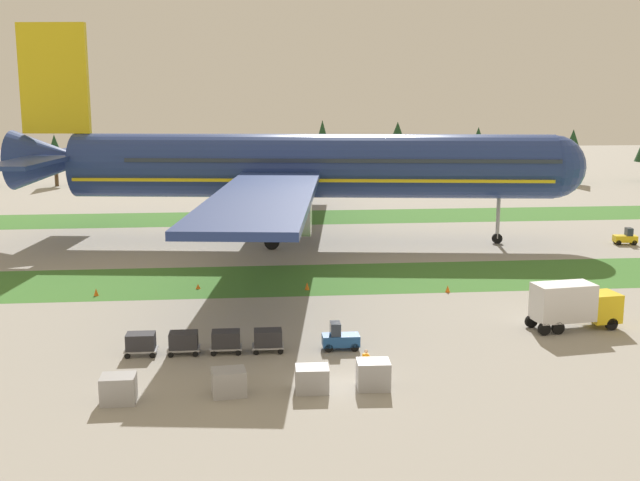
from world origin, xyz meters
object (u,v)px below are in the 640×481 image
object	(u,v)px
uld_container_3	(312,379)
taxiway_marker_1	(198,286)
catering_truck	(574,304)
taxiway_marker_3	(96,292)
uld_container_2	(373,375)
baggage_tug	(340,338)
taxiway_marker_0	(448,289)
taxiway_marker_2	(307,286)
cargo_dolly_third	(184,341)
ground_crew_marshaller	(366,362)
uld_container_0	(118,389)
pushback_tractor	(626,238)
cargo_dolly_fourth	(141,342)
cargo_dolly_lead	(268,339)
uld_container_1	(229,382)
cargo_dolly_second	(226,340)
airliner	(296,166)

from	to	relation	value
uld_container_3	taxiway_marker_1	distance (m)	27.03
catering_truck	taxiway_marker_3	size ratio (longest dim) A/B	10.76
catering_truck	uld_container_2	bearing A→B (deg)	-65.92
baggage_tug	taxiway_marker_0	distance (m)	18.74
catering_truck	taxiway_marker_2	xyz separation A→B (m)	(-19.22, 13.75, -1.61)
cargo_dolly_third	ground_crew_marshaller	xyz separation A→B (m)	(11.86, -5.37, 0.03)
cargo_dolly_third	uld_container_0	distance (m)	8.88
taxiway_marker_0	uld_container_2	bearing A→B (deg)	-115.11
cargo_dolly_third	pushback_tractor	distance (m)	59.75
baggage_tug	taxiway_marker_3	distance (m)	25.72
cargo_dolly_fourth	uld_container_3	xyz separation A→B (m)	(11.12, -7.67, -0.15)
catering_truck	ground_crew_marshaller	xyz separation A→B (m)	(-17.23, -8.42, -1.01)
cargo_dolly_lead	uld_container_1	size ratio (longest dim) A/B	1.11
baggage_tug	taxiway_marker_0	xyz separation A→B (m)	(11.56, 14.74, -0.49)
cargo_dolly_second	taxiway_marker_3	world-z (taller)	cargo_dolly_second
airliner	taxiway_marker_0	bearing A→B (deg)	33.21
catering_truck	taxiway_marker_0	xyz separation A→B (m)	(-6.71, 11.61, -1.63)
uld_container_0	uld_container_2	size ratio (longest dim) A/B	1.00
pushback_tractor	taxiway_marker_3	distance (m)	60.44
baggage_tug	uld_container_1	size ratio (longest dim) A/B	1.30
uld_container_3	taxiway_marker_0	world-z (taller)	uld_container_3
ground_crew_marshaller	taxiway_marker_3	bearing A→B (deg)	-4.63
taxiway_marker_0	pushback_tractor	bearing A→B (deg)	36.74
cargo_dolly_lead	cargo_dolly_fourth	xyz separation A→B (m)	(-8.70, 0.06, 0.00)
cargo_dolly_second	uld_container_1	xyz separation A→B (m)	(0.33, -7.72, -0.14)
taxiway_marker_2	taxiway_marker_3	world-z (taller)	taxiway_marker_2
airliner	catering_truck	distance (m)	41.60
baggage_tug	taxiway_marker_0	size ratio (longest dim) A/B	4.05
cargo_dolly_fourth	cargo_dolly_second	bearing A→B (deg)	90.00
airliner	uld_container_1	bearing A→B (deg)	-1.09
catering_truck	taxiway_marker_1	xyz separation A→B (m)	(-29.13, 15.04, -1.72)
cargo_dolly_fourth	uld_container_2	distance (m)	16.69
pushback_tractor	taxiway_marker_3	size ratio (longest dim) A/B	4.11
taxiway_marker_1	taxiway_marker_2	xyz separation A→B (m)	(9.90, -1.29, 0.12)
uld_container_2	ground_crew_marshaller	bearing A→B (deg)	92.93
taxiway_marker_2	cargo_dolly_lead	bearing A→B (deg)	-103.60
cargo_dolly_lead	uld_container_2	xyz separation A→B (m)	(6.18, -7.51, -0.04)
catering_truck	taxiway_marker_2	bearing A→B (deg)	-133.26
uld_container_3	cargo_dolly_lead	bearing A→B (deg)	107.66
ground_crew_marshaller	baggage_tug	bearing A→B (deg)	-37.03
ground_crew_marshaller	taxiway_marker_0	size ratio (longest dim) A/B	2.70
ground_crew_marshaller	uld_container_0	bearing A→B (deg)	52.92
cargo_dolly_fourth	uld_container_1	xyz separation A→B (m)	(6.13, -7.76, -0.14)
taxiway_marker_3	taxiway_marker_0	bearing A→B (deg)	-3.31
uld_container_2	taxiway_marker_1	bearing A→B (deg)	115.09
taxiway_marker_1	pushback_tractor	bearing A→B (deg)	18.48
cargo_dolly_second	uld_container_1	world-z (taller)	uld_container_1
cargo_dolly_third	taxiway_marker_0	size ratio (longest dim) A/B	3.43
uld_container_1	taxiway_marker_3	world-z (taller)	uld_container_1
cargo_dolly_third	uld_container_3	size ratio (longest dim) A/B	1.11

